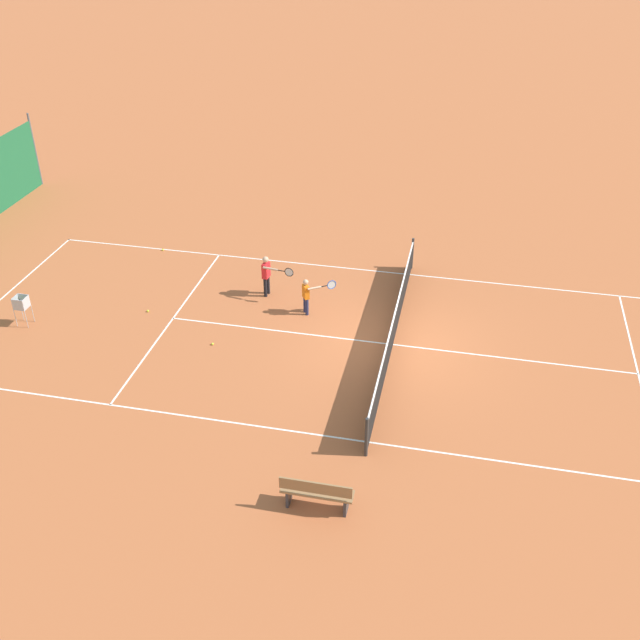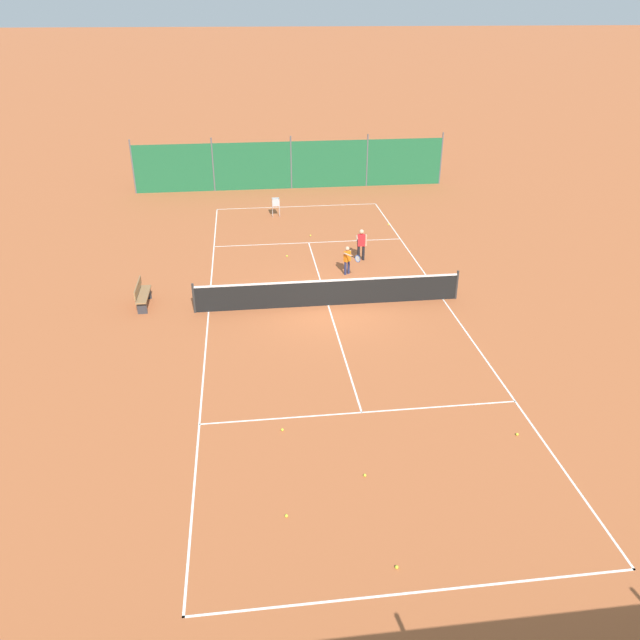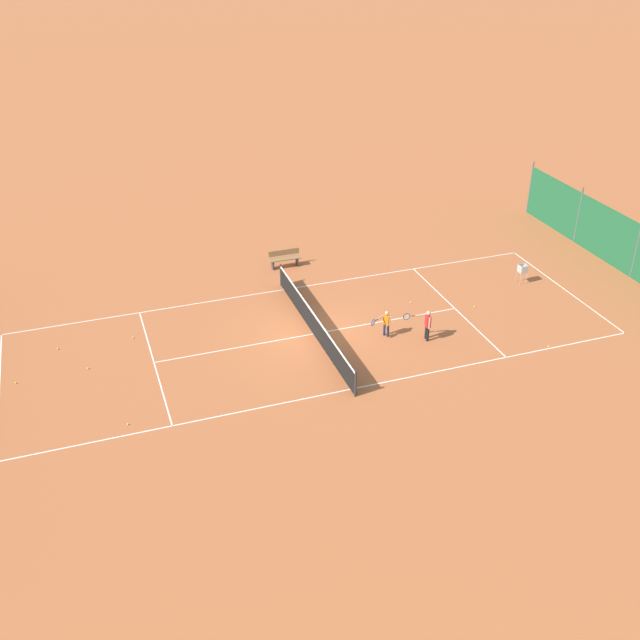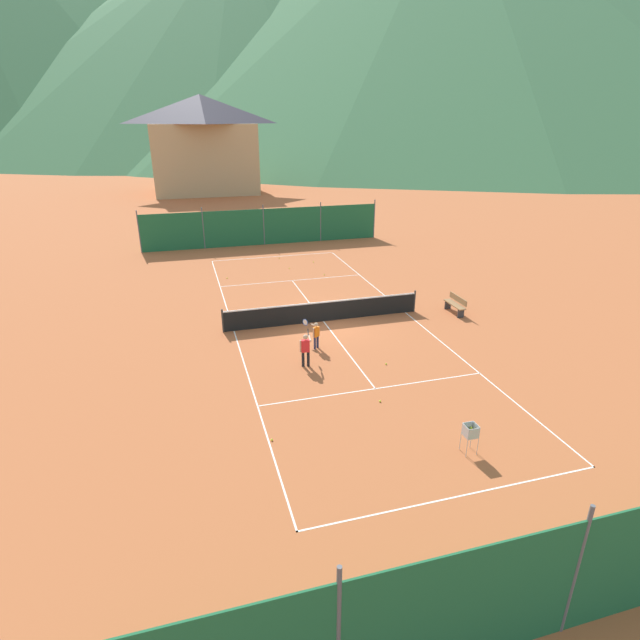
{
  "view_description": "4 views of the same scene",
  "coord_description": "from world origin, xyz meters",
  "px_view_note": "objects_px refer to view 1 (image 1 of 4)",
  "views": [
    {
      "loc": [
        17.05,
        1.68,
        11.46
      ],
      "look_at": [
        1.38,
        -1.74,
        1.41
      ],
      "focal_mm": 42.0,
      "sensor_mm": 36.0,
      "label": 1
    },
    {
      "loc": [
        2.66,
        19.3,
        9.32
      ],
      "look_at": [
        0.58,
        2.36,
        0.65
      ],
      "focal_mm": 35.0,
      "sensor_mm": 36.0,
      "label": 2
    },
    {
      "loc": [
        -24.51,
        8.32,
        15.5
      ],
      "look_at": [
        -1.26,
        0.17,
        1.36
      ],
      "focal_mm": 42.0,
      "sensor_mm": 36.0,
      "label": 3
    },
    {
      "loc": [
        -5.97,
        -20.36,
        8.71
      ],
      "look_at": [
        -0.81,
        -2.25,
        1.03
      ],
      "focal_mm": 28.0,
      "sensor_mm": 36.0,
      "label": 4
    }
  ],
  "objects_px": {
    "player_near_baseline": "(267,273)",
    "tennis_ball_near_corner": "(163,250)",
    "ball_hopper": "(21,304)",
    "courtside_bench": "(317,493)",
    "player_near_service": "(308,294)",
    "tennis_ball_mid_court": "(148,311)",
    "tennis_ball_service_box": "(213,344)",
    "tennis_net": "(394,329)"
  },
  "relations": [
    {
      "from": "player_near_service",
      "to": "tennis_ball_service_box",
      "type": "bearing_deg",
      "value": -44.93
    },
    {
      "from": "ball_hopper",
      "to": "courtside_bench",
      "type": "relative_size",
      "value": 0.59
    },
    {
      "from": "tennis_ball_service_box",
      "to": "courtside_bench",
      "type": "xyz_separation_m",
      "value": [
        5.27,
        4.1,
        0.42
      ]
    },
    {
      "from": "tennis_net",
      "to": "tennis_ball_mid_court",
      "type": "height_order",
      "value": "tennis_net"
    },
    {
      "from": "tennis_ball_mid_court",
      "to": "courtside_bench",
      "type": "distance_m",
      "value": 9.24
    },
    {
      "from": "tennis_ball_mid_court",
      "to": "courtside_bench",
      "type": "bearing_deg",
      "value": 45.05
    },
    {
      "from": "tennis_ball_service_box",
      "to": "tennis_ball_near_corner",
      "type": "distance_m",
      "value": 6.19
    },
    {
      "from": "tennis_net",
      "to": "tennis_ball_mid_court",
      "type": "relative_size",
      "value": 139.09
    },
    {
      "from": "tennis_ball_near_corner",
      "to": "ball_hopper",
      "type": "height_order",
      "value": "ball_hopper"
    },
    {
      "from": "player_near_baseline",
      "to": "courtside_bench",
      "type": "height_order",
      "value": "player_near_baseline"
    },
    {
      "from": "player_near_service",
      "to": "player_near_baseline",
      "type": "relative_size",
      "value": 0.87
    },
    {
      "from": "tennis_net",
      "to": "player_near_service",
      "type": "height_order",
      "value": "player_near_service"
    },
    {
      "from": "tennis_ball_near_corner",
      "to": "ball_hopper",
      "type": "distance_m",
      "value": 5.62
    },
    {
      "from": "tennis_ball_service_box",
      "to": "tennis_ball_near_corner",
      "type": "relative_size",
      "value": 1.0
    },
    {
      "from": "tennis_ball_service_box",
      "to": "tennis_ball_mid_court",
      "type": "bearing_deg",
      "value": -117.1
    },
    {
      "from": "player_near_service",
      "to": "courtside_bench",
      "type": "distance_m",
      "value": 7.7
    },
    {
      "from": "player_near_service",
      "to": "tennis_ball_service_box",
      "type": "distance_m",
      "value": 3.15
    },
    {
      "from": "tennis_ball_mid_court",
      "to": "player_near_baseline",
      "type": "bearing_deg",
      "value": 118.13
    },
    {
      "from": "tennis_net",
      "to": "ball_hopper",
      "type": "distance_m",
      "value": 10.47
    },
    {
      "from": "player_near_baseline",
      "to": "tennis_ball_mid_court",
      "type": "relative_size",
      "value": 19.66
    },
    {
      "from": "tennis_ball_mid_court",
      "to": "ball_hopper",
      "type": "height_order",
      "value": "ball_hopper"
    },
    {
      "from": "player_near_service",
      "to": "courtside_bench",
      "type": "bearing_deg",
      "value": 14.44
    },
    {
      "from": "tennis_net",
      "to": "player_near_baseline",
      "type": "height_order",
      "value": "player_near_baseline"
    },
    {
      "from": "ball_hopper",
      "to": "tennis_ball_mid_court",
      "type": "bearing_deg",
      "value": 113.44
    },
    {
      "from": "player_near_baseline",
      "to": "tennis_ball_mid_court",
      "type": "xyz_separation_m",
      "value": [
        1.71,
        -3.19,
        -0.72
      ]
    },
    {
      "from": "player_near_service",
      "to": "courtside_bench",
      "type": "relative_size",
      "value": 0.75
    },
    {
      "from": "courtside_bench",
      "to": "tennis_ball_service_box",
      "type": "bearing_deg",
      "value": -142.15
    },
    {
      "from": "tennis_net",
      "to": "courtside_bench",
      "type": "relative_size",
      "value": 6.12
    },
    {
      "from": "tennis_net",
      "to": "player_near_service",
      "type": "relative_size",
      "value": 8.17
    },
    {
      "from": "tennis_ball_mid_court",
      "to": "tennis_ball_service_box",
      "type": "height_order",
      "value": "same"
    },
    {
      "from": "tennis_ball_service_box",
      "to": "courtside_bench",
      "type": "relative_size",
      "value": 0.04
    },
    {
      "from": "player_near_baseline",
      "to": "tennis_ball_mid_court",
      "type": "bearing_deg",
      "value": -61.87
    },
    {
      "from": "tennis_net",
      "to": "ball_hopper",
      "type": "height_order",
      "value": "tennis_net"
    },
    {
      "from": "tennis_ball_mid_court",
      "to": "tennis_ball_service_box",
      "type": "xyz_separation_m",
      "value": [
        1.24,
        2.43,
        0.0
      ]
    },
    {
      "from": "tennis_net",
      "to": "tennis_ball_service_box",
      "type": "relative_size",
      "value": 139.09
    },
    {
      "from": "player_near_baseline",
      "to": "tennis_ball_near_corner",
      "type": "bearing_deg",
      "value": -116.29
    },
    {
      "from": "player_near_baseline",
      "to": "courtside_bench",
      "type": "distance_m",
      "value": 8.88
    },
    {
      "from": "tennis_net",
      "to": "tennis_ball_near_corner",
      "type": "height_order",
      "value": "tennis_net"
    },
    {
      "from": "tennis_ball_mid_court",
      "to": "tennis_ball_service_box",
      "type": "distance_m",
      "value": 2.73
    },
    {
      "from": "tennis_ball_service_box",
      "to": "ball_hopper",
      "type": "height_order",
      "value": "ball_hopper"
    },
    {
      "from": "tennis_ball_near_corner",
      "to": "player_near_baseline",
      "type": "bearing_deg",
      "value": 63.71
    },
    {
      "from": "ball_hopper",
      "to": "tennis_ball_service_box",
      "type": "bearing_deg",
      "value": 91.26
    }
  ]
}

